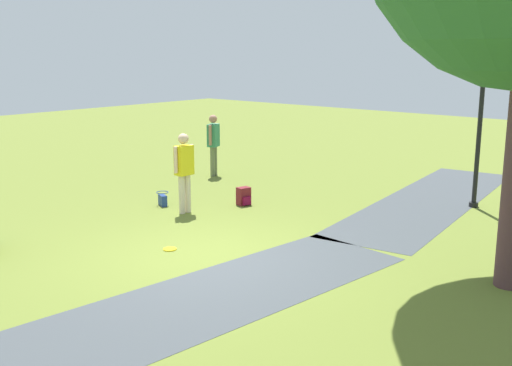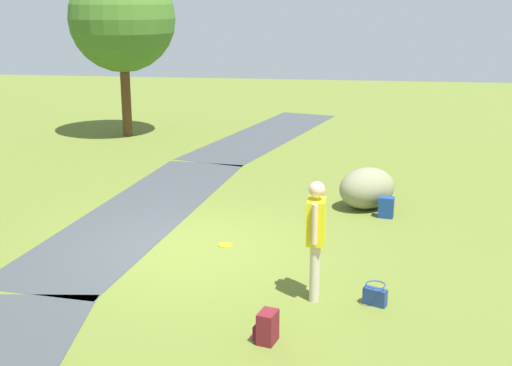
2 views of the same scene
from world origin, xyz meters
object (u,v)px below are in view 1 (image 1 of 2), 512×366
Objects in this scene: lamp_post at (481,112)px; spare_backpack_on_lawn at (244,197)px; woman_with_handbag at (184,167)px; man_near_boulder at (213,141)px; handbag_on_grass at (163,199)px; frisbee_on_grass at (170,249)px.

spare_backpack_on_lawn is (3.18, -3.94, -1.89)m from lamp_post.
woman_with_handbag reaches higher than man_near_boulder.
handbag_on_grass is 1.80m from spare_backpack_on_lawn.
lamp_post is at bearing 128.88° from spare_backpack_on_lawn.
spare_backpack_on_lawn is at bearing -160.81° from frisbee_on_grass.
man_near_boulder is 4.63× the size of handbag_on_grass.
spare_backpack_on_lawn is at bearing 132.21° from handbag_on_grass.
spare_backpack_on_lawn is 3.34m from frisbee_on_grass.
spare_backpack_on_lawn is at bearing 158.81° from woman_with_handbag.
lamp_post is 6.41m from woman_with_handbag.
man_near_boulder reaches higher than spare_backpack_on_lawn.
handbag_on_grass is at bearing -50.24° from lamp_post.
man_near_boulder is 3.45m from spare_backpack_on_lawn.
frisbee_on_grass is at bearing 37.65° from man_near_boulder.
lamp_post is 2.01× the size of man_near_boulder.
man_near_boulder is at bearing -79.06° from lamp_post.
lamp_post is at bearing 155.80° from frisbee_on_grass.
handbag_on_grass is at bearing 25.15° from man_near_boulder.
lamp_post is 7.13m from handbag_on_grass.
woman_with_handbag is 7.24× the size of frisbee_on_grass.
lamp_post reaches higher than man_near_boulder.
spare_backpack_on_lawn is (-1.21, 1.33, 0.05)m from handbag_on_grass.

